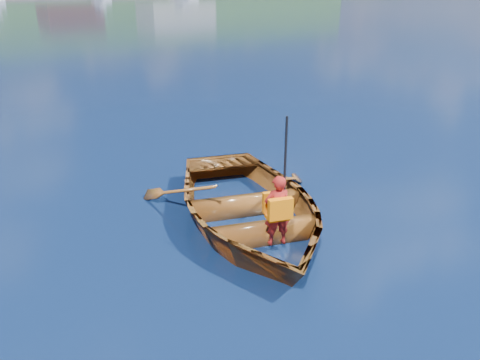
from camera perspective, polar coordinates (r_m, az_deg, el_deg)
ground at (r=6.75m, az=-4.97°, el=-8.59°), size 600.00×600.00×0.00m
rowboat at (r=7.34m, az=0.96°, el=-3.17°), size 4.29×5.06×0.89m
child_paddler at (r=6.47m, az=4.59°, el=-3.60°), size 0.44×0.42×1.81m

